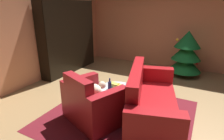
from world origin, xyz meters
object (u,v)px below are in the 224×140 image
Objects in this scene: armchair_red at (92,103)px; bottle_on_table at (110,87)px; decorated_tree at (186,53)px; bookshelf_unit at (72,38)px; book_stack_on_table at (115,86)px; coffee_table at (116,91)px; couch_red at (150,104)px.

bottle_on_table is at bearing 57.23° from armchair_red.
decorated_tree reaches higher than armchair_red.
bookshelf_unit is 7.68× the size of bottle_on_table.
decorated_tree is (0.89, 2.52, 0.15)m from book_stack_on_table.
book_stack_on_table reaches higher than coffee_table.
bottle_on_table is at bearing -166.29° from couch_red.
couch_red is (2.84, -1.55, -0.66)m from bookshelf_unit.
decorated_tree reaches higher than bottle_on_table.
couch_red reaches higher than book_stack_on_table.
book_stack_on_table is (-0.66, -0.00, 0.18)m from couch_red.
decorated_tree reaches higher than couch_red.
bookshelf_unit is at bearing 145.30° from coffee_table.
decorated_tree is at bearing 17.49° from bookshelf_unit.
bottle_on_table is (-0.68, -0.16, 0.23)m from couch_red.
armchair_red is at bearing -152.41° from couch_red.
bookshelf_unit is 3.24m from decorated_tree.
couch_red is at bearing 27.59° from armchair_red.
book_stack_on_table is at bearing -179.68° from couch_red.
decorated_tree reaches higher than coffee_table.
bookshelf_unit reaches higher than coffee_table.
book_stack_on_table is at bearing 84.05° from bottle_on_table.
armchair_red reaches higher than coffee_table.
coffee_table is at bearing 44.42° from book_stack_on_table.
armchair_red is at bearing -114.14° from book_stack_on_table.
bottle_on_table reaches higher than coffee_table.
decorated_tree reaches higher than book_stack_on_table.
coffee_table is at bearing -34.70° from bookshelf_unit.
bookshelf_unit is 8.64× the size of book_stack_on_table.
bookshelf_unit is 2.72m from book_stack_on_table.
couch_red is 0.68m from book_stack_on_table.
bottle_on_table is at bearing -102.18° from coffee_table.
bookshelf_unit is 2.74m from coffee_table.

